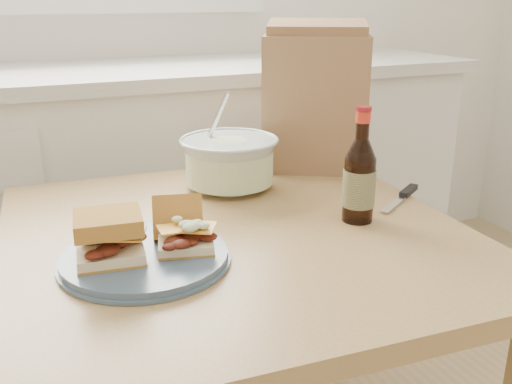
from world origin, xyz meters
name	(u,v)px	position (x,y,z in m)	size (l,w,h in m)	color
cabinet_run	(114,207)	(0.00, 1.70, 0.47)	(2.50, 0.64, 0.94)	silver
dining_table	(237,279)	(0.08, 0.79, 0.62)	(0.92, 0.92, 0.72)	tan
plate	(145,258)	(-0.11, 0.72, 0.73)	(0.28, 0.28, 0.02)	#43576D
sandwich_left	(109,236)	(-0.17, 0.72, 0.78)	(0.12, 0.11, 0.08)	beige
sandwich_right	(183,230)	(-0.04, 0.73, 0.77)	(0.11, 0.15, 0.08)	beige
coleslaw_bowl	(229,164)	(0.17, 1.04, 0.78)	(0.23, 0.23, 0.23)	#B7C5BF
beer_bottle	(359,179)	(0.32, 0.74, 0.81)	(0.06, 0.06, 0.23)	black
knife	(405,194)	(0.50, 0.81, 0.73)	(0.17, 0.12, 0.01)	silver
paper_bag	(315,103)	(0.43, 1.11, 0.89)	(0.26, 0.17, 0.34)	#9F6C4D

